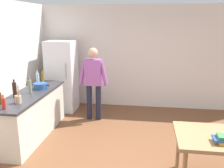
# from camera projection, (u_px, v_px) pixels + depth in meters

# --- Properties ---
(ground_plane) EXTENTS (14.00, 14.00, 0.00)m
(ground_plane) POSITION_uv_depth(u_px,v_px,m) (127.00, 165.00, 4.07)
(ground_plane) COLOR brown
(wall_back) EXTENTS (6.40, 0.12, 2.70)m
(wall_back) POSITION_uv_depth(u_px,v_px,m) (138.00, 57.00, 6.62)
(wall_back) COLOR silver
(wall_back) RESTS_ON ground_plane
(kitchen_counter) EXTENTS (0.64, 2.20, 0.90)m
(kitchen_counter) POSITION_uv_depth(u_px,v_px,m) (32.00, 115.00, 5.01)
(kitchen_counter) COLOR beige
(kitchen_counter) RESTS_ON ground_plane
(refrigerator) EXTENTS (0.70, 0.67, 1.80)m
(refrigerator) POSITION_uv_depth(u_px,v_px,m) (62.00, 76.00, 6.42)
(refrigerator) COLOR white
(refrigerator) RESTS_ON ground_plane
(person) EXTENTS (0.70, 0.22, 1.70)m
(person) POSITION_uv_depth(u_px,v_px,m) (93.00, 79.00, 5.74)
(person) COLOR #1E1E2D
(person) RESTS_ON ground_plane
(cooking_pot) EXTENTS (0.40, 0.28, 0.12)m
(cooking_pot) POSITION_uv_depth(u_px,v_px,m) (40.00, 86.00, 5.22)
(cooking_pot) COLOR #285193
(cooking_pot) RESTS_ON kitchen_counter
(utensil_jar) EXTENTS (0.11, 0.11, 0.32)m
(utensil_jar) POSITION_uv_depth(u_px,v_px,m) (18.00, 99.00, 4.28)
(utensil_jar) COLOR tan
(utensil_jar) RESTS_ON kitchen_counter
(bottle_oil_amber) EXTENTS (0.06, 0.06, 0.28)m
(bottle_oil_amber) POSITION_uv_depth(u_px,v_px,m) (43.00, 77.00, 5.78)
(bottle_oil_amber) COLOR #996619
(bottle_oil_amber) RESTS_ON kitchen_counter
(bottle_sauce_red) EXTENTS (0.06, 0.06, 0.24)m
(bottle_sauce_red) POSITION_uv_depth(u_px,v_px,m) (4.00, 104.00, 4.00)
(bottle_sauce_red) COLOR #B22319
(bottle_sauce_red) RESTS_ON kitchen_counter
(bottle_wine_dark) EXTENTS (0.08, 0.08, 0.34)m
(bottle_wine_dark) POSITION_uv_depth(u_px,v_px,m) (15.00, 90.00, 4.62)
(bottle_wine_dark) COLOR black
(bottle_wine_dark) RESTS_ON kitchen_counter
(bottle_water_clear) EXTENTS (0.07, 0.07, 0.30)m
(bottle_water_clear) POSITION_uv_depth(u_px,v_px,m) (38.00, 78.00, 5.63)
(bottle_water_clear) COLOR silver
(bottle_water_clear) RESTS_ON kitchen_counter
(bottle_vinegar_tall) EXTENTS (0.06, 0.06, 0.32)m
(bottle_vinegar_tall) POSITION_uv_depth(u_px,v_px,m) (30.00, 87.00, 4.88)
(bottle_vinegar_tall) COLOR gray
(bottle_vinegar_tall) RESTS_ON kitchen_counter
(bottle_beer_brown) EXTENTS (0.06, 0.06, 0.26)m
(bottle_beer_brown) POSITION_uv_depth(u_px,v_px,m) (0.00, 98.00, 4.23)
(bottle_beer_brown) COLOR #5B3314
(bottle_beer_brown) RESTS_ON kitchen_counter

